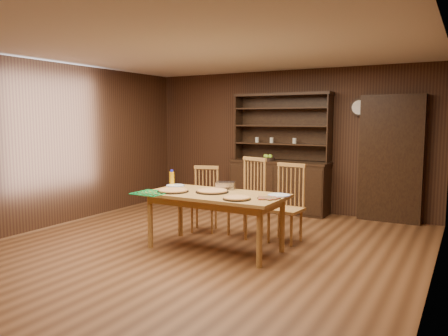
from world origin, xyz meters
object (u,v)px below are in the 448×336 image
Objects in this scene: chair_center at (249,194)px; chair_left at (205,197)px; chair_right at (288,200)px; china_hutch at (280,179)px; dining_table at (215,200)px; juice_bottle at (172,178)px.

chair_left is at bearing -155.26° from chair_center.
chair_left is 0.86× the size of chair_center.
chair_right is at bearing -16.49° from chair_left.
china_hutch is 2.00× the size of chair_right.
china_hutch reaches higher than chair_right.
dining_table is 8.16× the size of juice_bottle.
chair_right is at bearing 14.43° from chair_center.
china_hutch reaches higher than dining_table.
chair_left is 0.91× the size of chair_right.
juice_bottle is at bearing -135.36° from chair_left.
chair_left is 0.66m from juice_bottle.
chair_right is (0.66, 0.87, -0.09)m from dining_table.
china_hutch reaches higher than juice_bottle.
chair_center is 1.16m from juice_bottle.
dining_table is at bearing -85.77° from china_hutch.
chair_right is at bearing 52.94° from dining_table.
juice_bottle is (-1.58, -0.56, 0.27)m from chair_right.
chair_right reaches higher than juice_bottle.
chair_center is 5.15× the size of juice_bottle.
china_hutch reaches higher than chair_center.
dining_table is 0.99m from juice_bottle.
china_hutch is 1.20× the size of dining_table.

